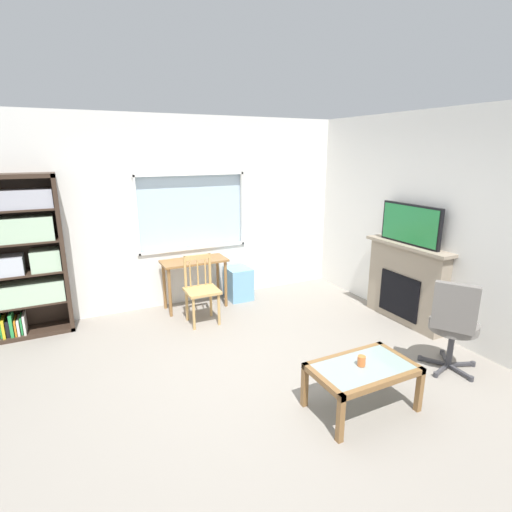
# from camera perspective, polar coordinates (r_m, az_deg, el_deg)

# --- Properties ---
(ground) EXTENTS (6.02, 5.63, 0.02)m
(ground) POSITION_cam_1_polar(r_m,az_deg,el_deg) (4.23, -1.03, -16.92)
(ground) COLOR gray
(wall_back_with_window) EXTENTS (5.02, 0.15, 2.71)m
(wall_back_with_window) POSITION_cam_1_polar(r_m,az_deg,el_deg) (5.83, -11.12, 6.16)
(wall_back_with_window) COLOR white
(wall_back_with_window) RESTS_ON ground
(wall_right) EXTENTS (0.12, 4.83, 2.71)m
(wall_right) POSITION_cam_1_polar(r_m,az_deg,el_deg) (5.30, 24.95, 4.15)
(wall_right) COLOR white
(wall_right) RESTS_ON ground
(bookshelf) EXTENTS (0.90, 0.38, 1.98)m
(bookshelf) POSITION_cam_1_polar(r_m,az_deg,el_deg) (5.47, -30.64, 0.23)
(bookshelf) COLOR #38281E
(bookshelf) RESTS_ON ground
(desk_under_window) EXTENTS (0.92, 0.42, 0.72)m
(desk_under_window) POSITION_cam_1_polar(r_m,az_deg,el_deg) (5.69, -8.90, -1.82)
(desk_under_window) COLOR olive
(desk_under_window) RESTS_ON ground
(wooden_chair) EXTENTS (0.43, 0.41, 0.90)m
(wooden_chair) POSITION_cam_1_polar(r_m,az_deg,el_deg) (5.25, -7.95, -4.75)
(wooden_chair) COLOR tan
(wooden_chair) RESTS_ON ground
(plastic_drawer_unit) EXTENTS (0.35, 0.40, 0.49)m
(plastic_drawer_unit) POSITION_cam_1_polar(r_m,az_deg,el_deg) (6.08, -2.57, -3.97)
(plastic_drawer_unit) COLOR #72ADDB
(plastic_drawer_unit) RESTS_ON ground
(fireplace) EXTENTS (0.26, 1.28, 1.07)m
(fireplace) POSITION_cam_1_polar(r_m,az_deg,el_deg) (5.55, 20.81, -3.70)
(fireplace) COLOR gray
(fireplace) RESTS_ON ground
(tv) EXTENTS (0.06, 0.91, 0.51)m
(tv) POSITION_cam_1_polar(r_m,az_deg,el_deg) (5.35, 21.46, 4.28)
(tv) COLOR black
(tv) RESTS_ON fireplace
(office_chair) EXTENTS (0.61, 0.57, 1.00)m
(office_chair) POSITION_cam_1_polar(r_m,az_deg,el_deg) (4.49, 26.74, -8.56)
(office_chair) COLOR slate
(office_chair) RESTS_ON ground
(coffee_table) EXTENTS (0.91, 0.56, 0.42)m
(coffee_table) POSITION_cam_1_polar(r_m,az_deg,el_deg) (3.70, 15.20, -15.99)
(coffee_table) COLOR #8C9E99
(coffee_table) RESTS_ON ground
(sippy_cup) EXTENTS (0.07, 0.07, 0.09)m
(sippy_cup) POSITION_cam_1_polar(r_m,az_deg,el_deg) (3.65, 15.04, -14.47)
(sippy_cup) COLOR orange
(sippy_cup) RESTS_ON coffee_table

